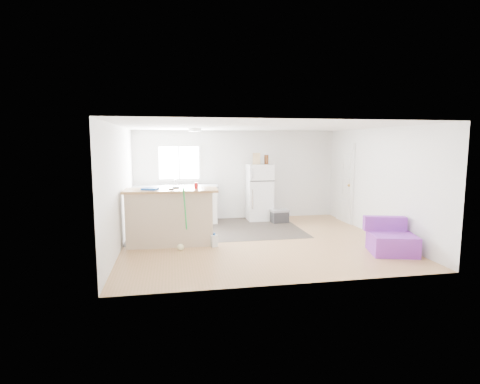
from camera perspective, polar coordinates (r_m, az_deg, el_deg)
name	(u,v)px	position (r m, az deg, el deg)	size (l,w,h in m)	color
room	(257,185)	(7.80, 2.61, 1.09)	(5.51, 5.01, 2.41)	#9E7742
vinyl_zone	(216,229)	(9.10, -3.69, -5.65)	(4.05, 2.50, 0.00)	#2F2723
window	(179,163)	(10.06, -9.27, 4.43)	(1.18, 0.06, 0.98)	white
interior_door	(345,183)	(10.19, 15.69, 1.29)	(0.11, 0.92, 2.10)	white
ceiling_fixture	(195,130)	(8.78, -6.90, 9.34)	(0.30, 0.30, 0.07)	white
kitchen_cabinets	(176,204)	(9.84, -9.74, -1.81)	(2.23, 0.82, 1.27)	white
peninsula	(170,217)	(7.75, -10.60, -3.70)	(1.88, 0.78, 1.14)	tan
refrigerator	(260,192)	(10.08, 3.00, -0.02)	(0.67, 0.64, 1.50)	white
cooler	(280,216)	(9.85, 6.05, -3.65)	(0.48, 0.36, 0.34)	#292A2C
purple_seat	(391,240)	(7.67, 22.01, -6.85)	(0.96, 0.94, 0.65)	purple
cleaner_jug	(214,241)	(7.56, -3.94, -7.41)	(0.15, 0.13, 0.28)	silver
mop	(182,238)	(7.40, -8.82, -6.96)	(0.24, 0.34, 1.23)	green
red_cup	(196,186)	(7.66, -6.70, 0.97)	(0.08, 0.08, 0.12)	#BE0B0E
blue_tray	(150,189)	(7.62, -13.55, 0.46)	(0.30, 0.22, 0.04)	blue
tool_a	(176,188)	(7.76, -9.77, 0.66)	(0.14, 0.05, 0.03)	black
tool_b	(171,189)	(7.54, -10.44, 0.44)	(0.10, 0.04, 0.03)	black
cardboard_box	(256,159)	(9.97, 2.52, 5.10)	(0.20, 0.10, 0.30)	tan
bottle_left	(267,160)	(9.95, 4.17, 4.94)	(0.07, 0.07, 0.25)	#3B1C0A
bottle_right	(266,160)	(10.03, 3.91, 4.96)	(0.07, 0.07, 0.25)	#3B1C0A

